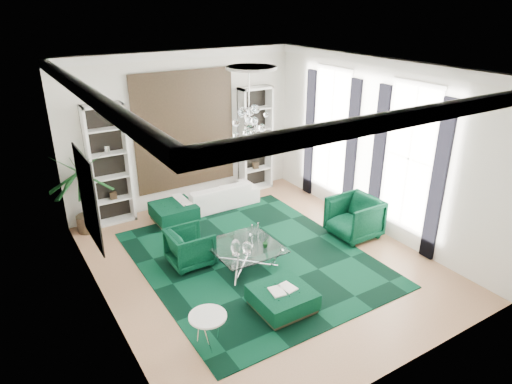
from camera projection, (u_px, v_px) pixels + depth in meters
floor at (260, 261)px, 9.22m from camera, size 6.00×7.00×0.02m
ceiling at (261, 67)px, 7.72m from camera, size 6.00×7.00×0.02m
wall_back at (184, 130)px, 11.21m from camera, size 6.00×0.02×3.80m
wall_front at (409, 257)px, 5.73m from camera, size 6.00×0.02×3.80m
wall_left at (95, 209)px, 7.01m from camera, size 0.02×7.00×3.80m
wall_right at (377, 147)px, 9.93m from camera, size 0.02×7.00×3.80m
crown_molding at (261, 74)px, 7.76m from camera, size 6.00×7.00×0.18m
ceiling_medallion at (251, 68)px, 7.97m from camera, size 0.90×0.90×0.05m
tapestry at (185, 130)px, 11.17m from camera, size 2.50×0.06×2.80m
shelving_left at (109, 166)px, 10.30m from camera, size 0.90×0.38×2.80m
shelving_right at (256, 140)px, 12.20m from camera, size 0.90×0.38×2.80m
painting at (89, 198)px, 7.52m from camera, size 0.04×1.30×1.60m
window_near at (409, 159)px, 9.22m from camera, size 0.03×1.10×2.90m
curtain_near_a at (438, 183)px, 8.69m from camera, size 0.07×0.30×3.25m
curtain_near_b at (378, 160)px, 9.91m from camera, size 0.07×0.30×3.25m
window_far at (331, 131)px, 11.09m from camera, size 0.03×1.10×2.90m
curtain_far_a at (351, 150)px, 10.56m from camera, size 0.07×0.30×3.25m
curtain_far_b at (310, 134)px, 11.78m from camera, size 0.07×0.30×3.25m
rug at (253, 258)px, 9.28m from camera, size 4.20×5.00×0.02m
sofa at (216, 195)px, 11.49m from camera, size 2.11×0.83×0.62m
armchair_left at (190, 247)px, 8.97m from camera, size 0.82×0.80×0.75m
armchair_right at (354, 218)px, 10.00m from camera, size 0.99×0.97×0.90m
coffee_table at (245, 256)px, 8.97m from camera, size 1.28×1.28×0.44m
ottoman_side at (174, 213)px, 10.78m from camera, size 0.95×0.95×0.42m
ottoman_front at (282, 299)px, 7.73m from camera, size 0.94×0.94×0.38m
book at (282, 289)px, 7.65m from camera, size 0.46×0.31×0.03m
side_table at (208, 331)px, 6.86m from camera, size 0.57×0.57×0.55m
palm at (80, 183)px, 9.93m from camera, size 1.46×1.46×2.34m
chandelier at (249, 123)px, 8.12m from camera, size 0.77×0.77×0.69m
table_plant at (266, 242)px, 8.79m from camera, size 0.13×0.11×0.24m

